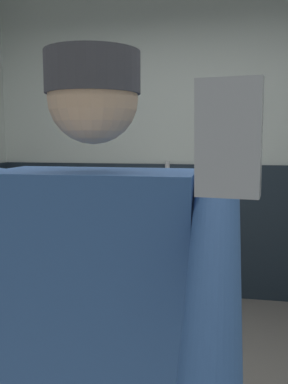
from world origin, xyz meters
TOP-DOWN VIEW (x-y plane):
  - wall_back at (0.00, 2.00)m, footprint 4.22×0.12m
  - wainscot_band_back at (0.00, 1.92)m, footprint 3.62×0.03m
  - urinal_solo at (-0.21, 1.78)m, footprint 0.40×0.34m
  - person at (0.00, -0.94)m, footprint 0.68×0.60m
  - cell_phone at (0.29, -1.44)m, footprint 0.06×0.04m

SIDE VIEW (x-z plane):
  - wainscot_band_back at x=0.00m, z-range 0.00..1.21m
  - urinal_solo at x=-0.21m, z-range 0.16..1.40m
  - person at x=0.00m, z-range 0.14..1.78m
  - wall_back at x=0.00m, z-range 0.00..2.88m
  - cell_phone at x=0.29m, z-range 1.39..1.50m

